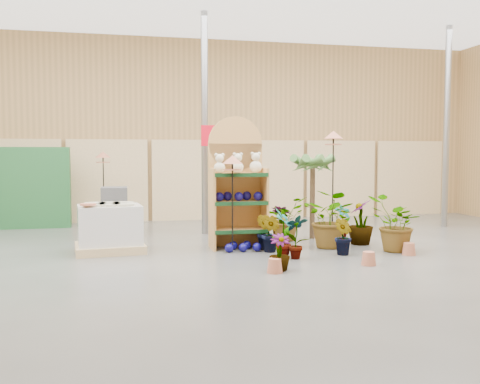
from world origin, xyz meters
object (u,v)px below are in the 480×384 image
at_px(bird_table_front, 232,163).
at_px(potted_plant_2, 332,219).
at_px(pallet_stack, 110,228).
at_px(display_shelf, 236,187).

height_order(bird_table_front, potted_plant_2, bird_table_front).
relative_size(pallet_stack, potted_plant_2, 1.18).
distance_m(bird_table_front, potted_plant_2, 2.03).
distance_m(display_shelf, bird_table_front, 0.69).
bearing_deg(pallet_stack, display_shelf, -3.88).
distance_m(display_shelf, pallet_stack, 2.29).
bearing_deg(bird_table_front, potted_plant_2, 0.13).
bearing_deg(potted_plant_2, bird_table_front, -179.87).
height_order(display_shelf, potted_plant_2, display_shelf).
xyz_separation_m(pallet_stack, potted_plant_2, (3.79, -0.42, 0.11)).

